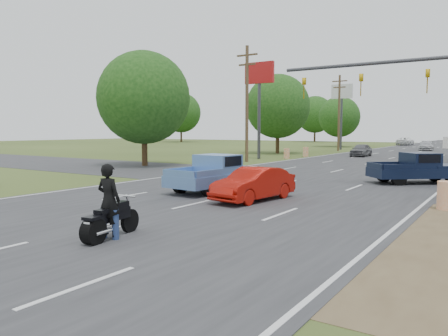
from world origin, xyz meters
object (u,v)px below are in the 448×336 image
Objects in this scene: rider at (109,204)px; distant_car_silver at (426,146)px; red_convertible at (254,184)px; navy_pickup at (420,168)px; motorcycle at (108,222)px; distant_car_white at (405,141)px; distant_car_grey at (361,150)px; blue_pickup at (218,173)px.

rider is 0.41× the size of distant_car_silver.
navy_pickup reaches higher than red_convertible.
distant_car_white reaches higher than motorcycle.
distant_car_white is at bearing 101.71° from distant_car_silver.
navy_pickup is 23.65m from distant_car_grey.
navy_pickup reaches higher than distant_car_silver.
distant_car_silver is (1.41, 48.48, -0.19)m from blue_pickup.
rider is at bearing -68.57° from blue_pickup.
navy_pickup is 1.10× the size of distant_car_silver.
red_convertible is 7.35m from rider.
blue_pickup is (-2.74, 8.97, 0.38)m from motorcycle.
distant_car_grey is at bearing 89.21° from motorcycle.
rider is 39.06m from distant_car_grey.
navy_pickup is at bearing -68.20° from distant_car_grey.
motorcycle is 0.40× the size of blue_pickup.
rider is 0.37× the size of navy_pickup.
red_convertible is 70.30m from distant_car_white.
distant_car_white is (-7.90, 77.24, 0.26)m from motorcycle.
navy_pickup is 1.24× the size of distant_car_grey.
motorcycle is at bearing -68.62° from blue_pickup.
red_convertible is 2.15× the size of rider.
blue_pickup reaches higher than distant_car_grey.
rider is 17.61m from navy_pickup.
blue_pickup is 10.87m from navy_pickup.
red_convertible is 0.77× the size of blue_pickup.
red_convertible is at bearing -25.09° from blue_pickup.
distant_car_silver is (-1.32, 57.40, -0.27)m from rider.
rider is 0.36× the size of blue_pickup.
distant_car_white is (-7.89, 77.19, -0.19)m from rider.
blue_pickup is at bearing -98.30° from distant_car_silver.
distant_car_silver reaches higher than motorcycle.
navy_pickup reaches higher than distant_car_white.
red_convertible is 31.78m from distant_car_grey.
distant_car_silver is (3.48, 18.64, -0.02)m from distant_car_grey.
navy_pickup is (4.51, 17.02, -0.11)m from rider.
blue_pickup is (-2.73, 8.92, -0.08)m from rider.
motorcycle is (-0.05, -7.40, -0.18)m from red_convertible.
blue_pickup is at bearing 99.13° from motorcycle.
navy_pickup is 40.80m from distant_car_silver.
red_convertible is at bearing 81.80° from motorcycle.
distant_car_silver is at bearing 99.12° from red_convertible.
distant_car_white is at bearing 151.70° from navy_pickup.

